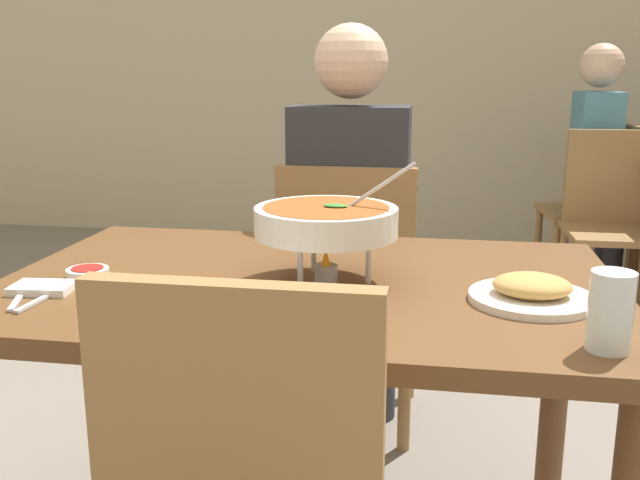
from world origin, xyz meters
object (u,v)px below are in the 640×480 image
at_px(drink_glass, 610,315).
at_px(diner_main, 351,209).
at_px(appetizer_plate, 532,292).
at_px(chair_bg_corner, 612,214).
at_px(curry_bowl, 326,222).
at_px(rice_plate, 255,308).
at_px(chair_bg_right, 604,199).
at_px(chair_diner_main, 349,284).
at_px(patron_bg_right, 602,155).
at_px(dining_table_main, 309,325).
at_px(sauce_dish, 88,272).

bearing_deg(drink_glass, diner_main, 117.23).
xyz_separation_m(appetizer_plate, chair_bg_corner, (0.64, 2.12, -0.25)).
xyz_separation_m(diner_main, appetizer_plate, (0.45, -0.83, 0.01)).
xyz_separation_m(curry_bowl, rice_plate, (-0.09, -0.25, -0.11)).
relative_size(rice_plate, chair_bg_right, 0.27).
distance_m(curry_bowl, drink_glass, 0.59).
bearing_deg(chair_diner_main, patron_bg_right, 57.38).
xyz_separation_m(curry_bowl, patron_bg_right, (1.06, 2.45, -0.12)).
bearing_deg(chair_diner_main, diner_main, 90.00).
bearing_deg(diner_main, chair_bg_corner, 49.88).
xyz_separation_m(appetizer_plate, chair_bg_right, (0.69, 2.55, -0.25)).
bearing_deg(dining_table_main, chair_bg_right, 65.14).
distance_m(rice_plate, patron_bg_right, 2.94).
relative_size(chair_diner_main, diner_main, 0.69).
relative_size(curry_bowl, rice_plate, 1.39).
height_order(sauce_dish, chair_bg_right, chair_bg_right).
height_order(dining_table_main, diner_main, diner_main).
xyz_separation_m(dining_table_main, chair_bg_corner, (1.09, 2.04, -0.12)).
bearing_deg(sauce_dish, drink_glass, -13.46).
relative_size(curry_bowl, sauce_dish, 3.69).
bearing_deg(diner_main, chair_diner_main, -90.00).
bearing_deg(dining_table_main, chair_bg_corner, 61.84).
bearing_deg(drink_glass, chair_bg_right, 77.82).
relative_size(dining_table_main, appetizer_plate, 5.45).
xyz_separation_m(diner_main, rice_plate, (-0.05, -1.01, 0.01)).
relative_size(curry_bowl, drink_glass, 2.56).
bearing_deg(chair_bg_corner, rice_plate, -116.35).
bearing_deg(curry_bowl, sauce_dish, -173.58).
xyz_separation_m(drink_glass, chair_bg_right, (0.60, 2.78, -0.29)).
xyz_separation_m(dining_table_main, appetizer_plate, (0.45, -0.08, 0.13)).
xyz_separation_m(chair_diner_main, chair_bg_right, (1.15, 1.76, 0.00)).
xyz_separation_m(dining_table_main, curry_bowl, (0.04, -0.01, 0.24)).
bearing_deg(appetizer_plate, rice_plate, -160.22).
xyz_separation_m(dining_table_main, patron_bg_right, (1.10, 2.44, 0.12)).
relative_size(chair_diner_main, appetizer_plate, 3.75).
xyz_separation_m(dining_table_main, rice_plate, (-0.05, -0.26, 0.13)).
bearing_deg(curry_bowl, diner_main, 93.05).
xyz_separation_m(drink_glass, chair_bg_corner, (0.55, 2.35, -0.29)).
bearing_deg(dining_table_main, curry_bowl, -17.88).
bearing_deg(drink_glass, curry_bowl, 149.15).
bearing_deg(sauce_dish, chair_diner_main, 58.84).
bearing_deg(patron_bg_right, chair_bg_right, 41.08).
height_order(chair_diner_main, rice_plate, chair_diner_main).
distance_m(appetizer_plate, drink_glass, 0.25).
xyz_separation_m(rice_plate, chair_bg_right, (1.19, 2.74, -0.25)).
height_order(chair_diner_main, appetizer_plate, chair_diner_main).
xyz_separation_m(chair_bg_corner, patron_bg_right, (0.01, 0.40, 0.24)).
bearing_deg(chair_bg_right, diner_main, -123.53).
height_order(chair_bg_right, patron_bg_right, patron_bg_right).
distance_m(curry_bowl, chair_bg_corner, 2.33).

